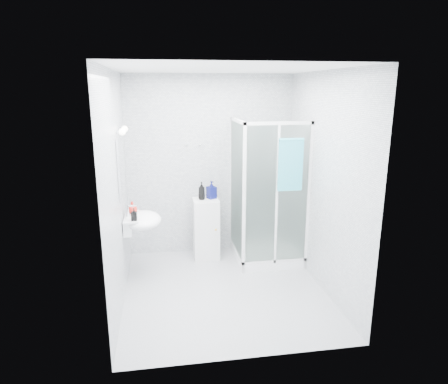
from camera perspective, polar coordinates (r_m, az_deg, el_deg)
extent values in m
cube|color=silver|center=(4.57, 0.07, 0.70)|extent=(2.40, 2.60, 2.60)
cube|color=#ABADB0|center=(5.04, 0.07, -13.76)|extent=(2.40, 2.60, 0.01)
cube|color=white|center=(4.44, 0.08, 17.17)|extent=(2.40, 2.60, 0.01)
cube|color=white|center=(5.91, 6.02, -8.78)|extent=(0.90, 0.90, 0.12)
cube|color=white|center=(5.35, 2.04, 10.11)|extent=(0.04, 0.90, 0.04)
cube|color=white|center=(5.03, 7.88, 9.70)|extent=(0.90, 0.04, 0.04)
cube|color=white|center=(5.10, 2.87, -1.31)|extent=(0.04, 0.04, 2.00)
cube|color=white|center=(5.50, 1.85, 0.30)|extent=(0.02, 0.82, 1.84)
cube|color=white|center=(5.19, 7.55, -0.70)|extent=(0.82, 0.02, 1.84)
cube|color=white|center=(5.20, 7.52, -0.67)|extent=(0.03, 0.04, 1.84)
cylinder|color=silver|center=(5.90, 5.37, 4.31)|extent=(0.02, 0.02, 1.00)
cylinder|color=silver|center=(5.81, 5.56, 8.82)|extent=(0.09, 0.05, 0.09)
cylinder|color=silver|center=(6.00, 5.70, 1.55)|extent=(0.12, 0.04, 0.12)
cylinder|color=silver|center=(5.10, 10.97, 7.38)|extent=(0.03, 0.05, 0.03)
cube|color=white|center=(5.12, -13.49, -4.58)|extent=(0.10, 0.40, 0.18)
ellipsoid|color=white|center=(5.10, -11.50, -3.98)|extent=(0.46, 0.56, 0.20)
cube|color=white|center=(5.09, -12.88, -3.50)|extent=(0.16, 0.50, 0.02)
cylinder|color=silver|center=(5.07, -13.61, -2.66)|extent=(0.04, 0.04, 0.16)
cylinder|color=silver|center=(5.05, -13.08, -1.94)|extent=(0.12, 0.02, 0.02)
cube|color=white|center=(4.94, -14.52, 3.65)|extent=(0.02, 0.60, 0.70)
cylinder|color=silver|center=(4.72, -14.83, 8.31)|extent=(0.05, 0.04, 0.04)
sphere|color=white|center=(4.71, -14.35, 8.33)|extent=(0.08, 0.08, 0.08)
cylinder|color=silver|center=(5.04, -14.49, 8.70)|extent=(0.05, 0.04, 0.04)
sphere|color=white|center=(5.03, -14.04, 8.72)|extent=(0.08, 0.08, 0.08)
cylinder|color=silver|center=(5.72, -5.46, 6.71)|extent=(0.02, 0.04, 0.02)
sphere|color=silver|center=(5.69, -5.44, 6.68)|extent=(0.03, 0.03, 0.03)
cylinder|color=silver|center=(5.73, -3.45, 6.77)|extent=(0.02, 0.04, 0.02)
sphere|color=silver|center=(5.71, -3.42, 6.74)|extent=(0.03, 0.03, 0.03)
cube|color=white|center=(5.78, -2.58, -5.25)|extent=(0.36, 0.36, 0.87)
cube|color=white|center=(5.62, -2.37, -5.84)|extent=(0.32, 0.01, 0.74)
sphere|color=yellow|center=(5.60, -1.18, -5.42)|extent=(0.03, 0.03, 0.03)
cube|color=#32A8BF|center=(5.10, 9.48, 3.74)|extent=(0.31, 0.04, 0.65)
cylinder|color=#32A8BF|center=(5.05, 9.63, 7.35)|extent=(0.31, 0.05, 0.05)
imported|color=black|center=(5.63, -3.21, 0.17)|extent=(0.10, 0.10, 0.25)
imported|color=#0E1359|center=(5.67, -1.80, 0.32)|extent=(0.15, 0.15, 0.25)
imported|color=red|center=(5.16, -12.98, -2.18)|extent=(0.13, 0.13, 0.16)
imported|color=black|center=(4.89, -12.73, -3.13)|extent=(0.07, 0.07, 0.15)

